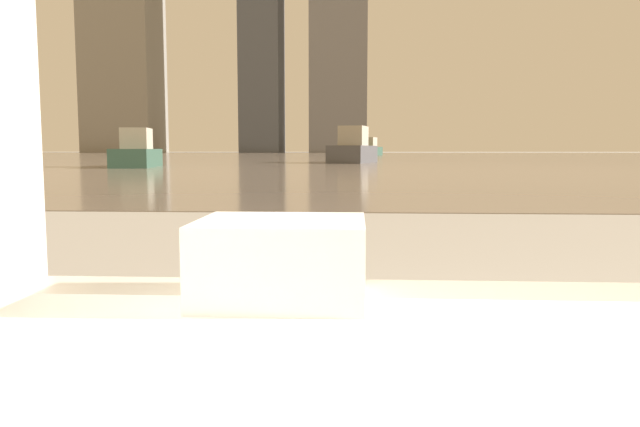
{
  "coord_description": "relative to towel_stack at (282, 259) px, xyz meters",
  "views": [
    {
      "loc": [
        0.04,
        0.09,
        0.71
      ],
      "look_at": [
        -0.1,
        2.42,
        0.47
      ],
      "focal_mm": 35.0,
      "sensor_mm": 36.0,
      "label": 1
    }
  ],
  "objects": [
    {
      "name": "harbor_boat_2",
      "position": [
        -8.41,
        22.99,
        -0.01
      ],
      "size": [
        2.02,
        4.19,
        1.51
      ],
      "color": "#335647",
      "rests_on": "harbor_water"
    },
    {
      "name": "harbor_water",
      "position": [
        0.07,
        61.0,
        -0.54
      ],
      "size": [
        180.0,
        110.0,
        0.01
      ],
      "color": "gray",
      "rests_on": "ground_plane"
    },
    {
      "name": "skyline_tower_2",
      "position": [
        -3.2,
        117.0,
        21.69
      ],
      "size": [
        10.44,
        10.32,
        44.48
      ],
      "color": "slate",
      "rests_on": "ground_plane"
    },
    {
      "name": "towel_stack",
      "position": [
        0.0,
        0.0,
        0.0
      ],
      "size": [
        0.25,
        0.22,
        0.12
      ],
      "color": "white",
      "rests_on": "bathtub"
    },
    {
      "name": "harbor_boat_0",
      "position": [
        -0.03,
        31.29,
        0.12
      ],
      "size": [
        2.64,
        5.2,
        1.86
      ],
      "color": "#4C4C51",
      "rests_on": "harbor_water"
    },
    {
      "name": "harbor_boat_1",
      "position": [
        1.58,
        68.98,
        0.16
      ],
      "size": [
        3.16,
        5.59,
        1.99
      ],
      "color": "#335647",
      "rests_on": "harbor_water"
    }
  ]
}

